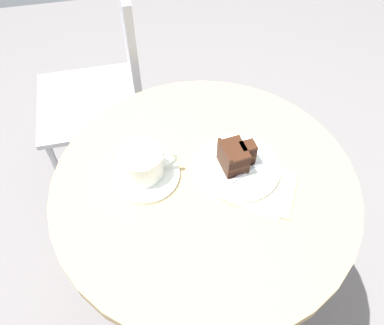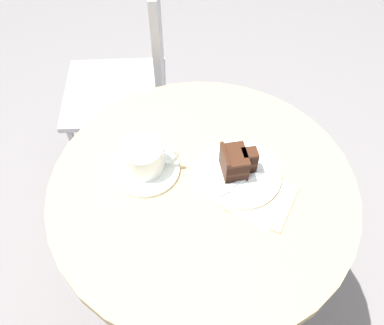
{
  "view_description": "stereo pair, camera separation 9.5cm",
  "coord_description": "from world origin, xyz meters",
  "px_view_note": "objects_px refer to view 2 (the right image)",
  "views": [
    {
      "loc": [
        -0.14,
        -0.54,
        1.51
      ],
      "look_at": [
        -0.02,
        0.03,
        0.77
      ],
      "focal_mm": 38.0,
      "sensor_mm": 36.0,
      "label": 1
    },
    {
      "loc": [
        -0.05,
        -0.56,
        1.51
      ],
      "look_at": [
        -0.02,
        0.03,
        0.77
      ],
      "focal_mm": 38.0,
      "sensor_mm": 36.0,
      "label": 2
    }
  ],
  "objects_px": {
    "saucer": "(146,169)",
    "cake_slice": "(236,162)",
    "cafe_chair": "(136,73)",
    "coffee_cup": "(144,156)",
    "teaspoon": "(125,161)",
    "cake_plate": "(239,174)",
    "napkin": "(258,196)",
    "fork": "(234,185)"
  },
  "relations": [
    {
      "from": "saucer",
      "to": "cake_slice",
      "type": "xyz_separation_m",
      "value": [
        0.22,
        -0.02,
        0.04
      ]
    },
    {
      "from": "cake_slice",
      "to": "cafe_chair",
      "type": "bearing_deg",
      "value": 115.51
    },
    {
      "from": "coffee_cup",
      "to": "teaspoon",
      "type": "xyz_separation_m",
      "value": [
        -0.05,
        0.02,
        -0.03
      ]
    },
    {
      "from": "cafe_chair",
      "to": "saucer",
      "type": "bearing_deg",
      "value": 5.86
    },
    {
      "from": "teaspoon",
      "to": "cake_plate",
      "type": "xyz_separation_m",
      "value": [
        0.27,
        -0.05,
        -0.01
      ]
    },
    {
      "from": "cake_plate",
      "to": "napkin",
      "type": "height_order",
      "value": "cake_plate"
    },
    {
      "from": "cake_plate",
      "to": "fork",
      "type": "bearing_deg",
      "value": -113.61
    },
    {
      "from": "saucer",
      "to": "cafe_chair",
      "type": "relative_size",
      "value": 0.18
    },
    {
      "from": "cake_slice",
      "to": "fork",
      "type": "bearing_deg",
      "value": -100.4
    },
    {
      "from": "cake_slice",
      "to": "coffee_cup",
      "type": "bearing_deg",
      "value": 173.66
    },
    {
      "from": "coffee_cup",
      "to": "cake_plate",
      "type": "bearing_deg",
      "value": -8.04
    },
    {
      "from": "coffee_cup",
      "to": "teaspoon",
      "type": "relative_size",
      "value": 1.31
    },
    {
      "from": "cafe_chair",
      "to": "coffee_cup",
      "type": "bearing_deg",
      "value": 5.76
    },
    {
      "from": "fork",
      "to": "cake_slice",
      "type": "bearing_deg",
      "value": -127.85
    },
    {
      "from": "coffee_cup",
      "to": "napkin",
      "type": "distance_m",
      "value": 0.28
    },
    {
      "from": "saucer",
      "to": "teaspoon",
      "type": "distance_m",
      "value": 0.06
    },
    {
      "from": "cake_plate",
      "to": "napkin",
      "type": "distance_m",
      "value": 0.07
    },
    {
      "from": "saucer",
      "to": "cake_slice",
      "type": "bearing_deg",
      "value": -4.63
    },
    {
      "from": "saucer",
      "to": "napkin",
      "type": "xyz_separation_m",
      "value": [
        0.26,
        -0.09,
        -0.0
      ]
    },
    {
      "from": "saucer",
      "to": "teaspoon",
      "type": "height_order",
      "value": "teaspoon"
    },
    {
      "from": "cake_plate",
      "to": "fork",
      "type": "distance_m",
      "value": 0.04
    },
    {
      "from": "fork",
      "to": "cafe_chair",
      "type": "distance_m",
      "value": 0.72
    },
    {
      "from": "coffee_cup",
      "to": "teaspoon",
      "type": "bearing_deg",
      "value": 162.32
    },
    {
      "from": "cake_slice",
      "to": "cafe_chair",
      "type": "relative_size",
      "value": 0.09
    },
    {
      "from": "napkin",
      "to": "cake_plate",
      "type": "bearing_deg",
      "value": 121.97
    },
    {
      "from": "teaspoon",
      "to": "fork",
      "type": "distance_m",
      "value": 0.27
    },
    {
      "from": "saucer",
      "to": "coffee_cup",
      "type": "distance_m",
      "value": 0.04
    },
    {
      "from": "coffee_cup",
      "to": "teaspoon",
      "type": "height_order",
      "value": "coffee_cup"
    },
    {
      "from": "cake_slice",
      "to": "cake_plate",
      "type": "bearing_deg",
      "value": -42.65
    },
    {
      "from": "saucer",
      "to": "teaspoon",
      "type": "bearing_deg",
      "value": 156.34
    },
    {
      "from": "cake_plate",
      "to": "cake_slice",
      "type": "xyz_separation_m",
      "value": [
        -0.01,
        0.01,
        0.04
      ]
    },
    {
      "from": "saucer",
      "to": "fork",
      "type": "bearing_deg",
      "value": -17.11
    },
    {
      "from": "teaspoon",
      "to": "cake_plate",
      "type": "distance_m",
      "value": 0.28
    },
    {
      "from": "cake_slice",
      "to": "fork",
      "type": "relative_size",
      "value": 0.69
    },
    {
      "from": "cake_slice",
      "to": "napkin",
      "type": "bearing_deg",
      "value": -55.97
    },
    {
      "from": "teaspoon",
      "to": "cake_plate",
      "type": "bearing_deg",
      "value": -100.75
    },
    {
      "from": "fork",
      "to": "napkin",
      "type": "height_order",
      "value": "fork"
    },
    {
      "from": "fork",
      "to": "cafe_chair",
      "type": "relative_size",
      "value": 0.13
    },
    {
      "from": "cake_plate",
      "to": "cafe_chair",
      "type": "distance_m",
      "value": 0.69
    },
    {
      "from": "saucer",
      "to": "napkin",
      "type": "height_order",
      "value": "saucer"
    },
    {
      "from": "teaspoon",
      "to": "cake_slice",
      "type": "height_order",
      "value": "cake_slice"
    },
    {
      "from": "coffee_cup",
      "to": "saucer",
      "type": "bearing_deg",
      "value": -75.05
    }
  ]
}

